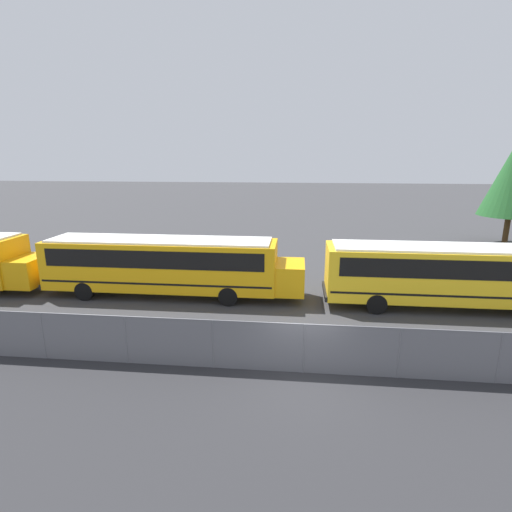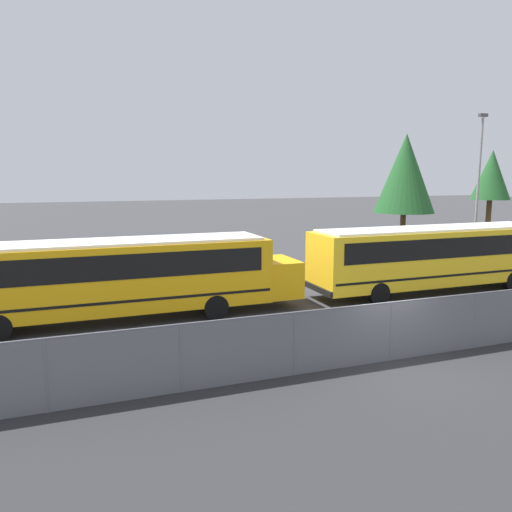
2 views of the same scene
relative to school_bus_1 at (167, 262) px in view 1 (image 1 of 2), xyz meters
The scene contains 4 objects.
ground_plane 10.24m from the school_bus_1, 45.16° to the right, with size 200.00×200.00×0.00m, color #38383A.
fence 10.12m from the school_bus_1, 45.17° to the right, with size 68.97×0.07×1.81m.
school_bus_1 is the anchor object (origin of this frame).
school_bus_2 14.62m from the school_bus_1, ahead, with size 13.65×2.62×3.07m.
Camera 1 is at (-0.32, -12.44, 7.24)m, focal length 28.00 mm.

